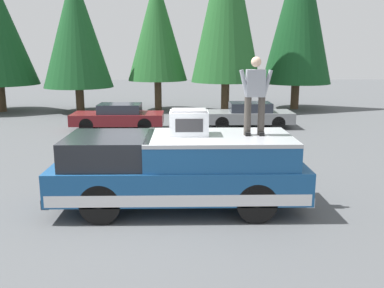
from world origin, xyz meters
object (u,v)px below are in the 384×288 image
Objects in this scene: compressor_unit at (189,122)px; parked_car_grey at (248,115)px; parked_car_maroon at (118,117)px; pickup_truck at (179,170)px; person_on_truck_bed at (255,94)px.

compressor_unit reaches higher than parked_car_grey.
compressor_unit is 10.57m from parked_car_grey.
parked_car_grey is at bearing -86.24° from parked_car_maroon.
pickup_truck is at bearing 162.98° from parked_car_grey.
person_on_truck_bed reaches higher than parked_car_grey.
pickup_truck is 10.66m from parked_car_grey.
compressor_unit reaches higher than parked_car_maroon.
parked_car_grey is at bearing -8.25° from person_on_truck_bed.
compressor_unit is at bearing 87.58° from person_on_truck_bed.
pickup_truck is 10.21m from parked_car_maroon.
parked_car_maroon is (9.75, 4.51, -1.97)m from person_on_truck_bed.
person_on_truck_bed is (0.05, -1.65, 1.68)m from pickup_truck.
parked_car_maroon is at bearing 16.27° from pickup_truck.
pickup_truck reaches higher than parked_car_grey.
person_on_truck_bed is (-0.06, -1.43, 0.62)m from compressor_unit.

